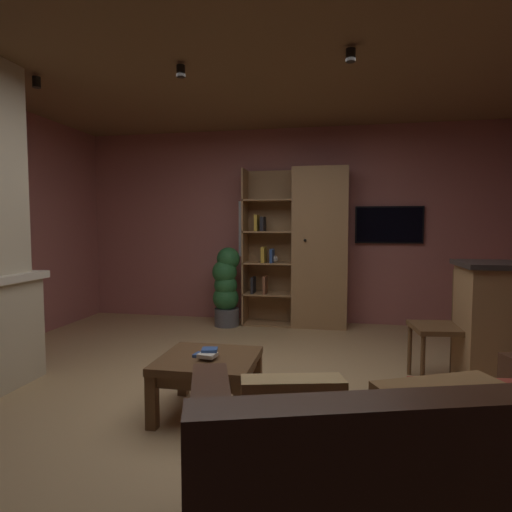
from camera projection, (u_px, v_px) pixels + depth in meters
floor at (246, 402)px, 3.15m from camera, size 5.64×5.46×0.02m
wall_back at (288, 226)px, 5.76m from camera, size 5.76×0.06×2.59m
ceiling at (245, 39)px, 2.96m from camera, size 5.64×5.46×0.02m
window_pane_back at (259, 229)px, 5.81m from camera, size 0.57×0.01×0.76m
bookshelf_cabinet at (312, 249)px, 5.45m from camera, size 1.33×0.41×2.03m
leather_couch at (417, 501)px, 1.54m from camera, size 1.84×1.38×0.84m
coffee_table at (208, 368)px, 2.92m from camera, size 0.65×0.64×0.40m
table_book_0 at (203, 355)px, 2.91m from camera, size 0.13×0.11×0.02m
table_book_1 at (208, 355)px, 2.84m from camera, size 0.13×0.12×0.02m
table_book_2 at (210, 350)px, 2.89m from camera, size 0.12×0.11×0.02m
dining_chair at (450, 320)px, 3.47m from camera, size 0.46×0.46×0.92m
potted_floor_plant at (226, 286)px, 5.48m from camera, size 0.35×0.34×1.02m
wall_mounted_tv at (389, 225)px, 5.46m from camera, size 0.85×0.06×0.48m
track_light_spot_0 at (36, 82)px, 3.63m from camera, size 0.07×0.07×0.09m
track_light_spot_1 at (181, 71)px, 3.37m from camera, size 0.07×0.07×0.09m
track_light_spot_2 at (351, 55)px, 3.06m from camera, size 0.07×0.07×0.09m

